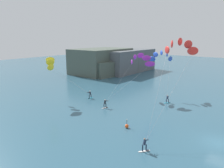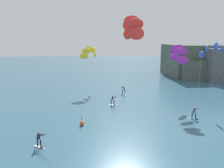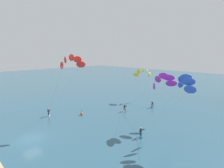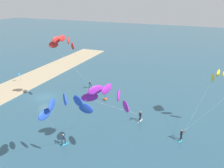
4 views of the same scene
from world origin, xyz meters
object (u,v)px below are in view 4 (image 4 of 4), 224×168
(marker_buoy, at_px, (105,99))
(beach_flag, at_px, (20,76))
(kitesurfer_mid_water, at_px, (64,44))
(kitesurfer_downwind, at_px, (224,80))
(kitesurfer_far_out, at_px, (108,97))
(kitesurfer_nearshore, at_px, (65,107))

(marker_buoy, relative_size, beach_flag, 0.63)
(kitesurfer_mid_water, distance_m, marker_buoy, 13.04)
(kitesurfer_mid_water, relative_size, beach_flag, 5.89)
(kitesurfer_mid_water, xyz_separation_m, beach_flag, (-5.79, -16.49, -9.59))
(kitesurfer_mid_water, relative_size, kitesurfer_downwind, 1.41)
(beach_flag, bearing_deg, kitesurfer_mid_water, 70.65)
(kitesurfer_far_out, xyz_separation_m, kitesurfer_downwind, (-12.80, 12.52, -0.53))
(kitesurfer_far_out, bearing_deg, kitesurfer_nearshore, -27.00)
(kitesurfer_downwind, xyz_separation_m, beach_flag, (-2.95, -41.25, -5.89))
(kitesurfer_far_out, distance_m, marker_buoy, 18.07)
(kitesurfer_nearshore, relative_size, kitesurfer_downwind, 1.11)
(kitesurfer_far_out, distance_m, beach_flag, 33.39)
(kitesurfer_nearshore, bearing_deg, kitesurfer_mid_water, -147.10)
(kitesurfer_nearshore, xyz_separation_m, kitesurfer_mid_water, (-14.97, -9.69, 2.72))
(kitesurfer_far_out, xyz_separation_m, marker_buoy, (-14.68, -7.05, -7.82))
(kitesurfer_downwind, distance_m, beach_flag, 41.77)
(marker_buoy, bearing_deg, kitesurfer_mid_water, -47.72)
(marker_buoy, distance_m, beach_flag, 21.75)
(kitesurfer_nearshore, distance_m, kitesurfer_downwind, 23.35)
(kitesurfer_mid_water, bearing_deg, kitesurfer_nearshore, 32.90)
(kitesurfer_mid_water, xyz_separation_m, kitesurfer_downwind, (-2.84, 24.76, -3.70))
(kitesurfer_far_out, height_order, kitesurfer_downwind, kitesurfer_far_out)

